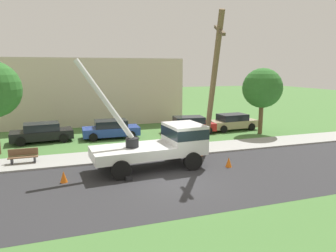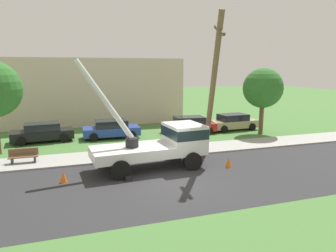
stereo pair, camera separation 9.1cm
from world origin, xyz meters
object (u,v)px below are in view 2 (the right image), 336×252
(traffic_cone_curbside, at_px, (200,151))
(utility_truck, at_px, (163,142))
(leaning_utility_pole, at_px, (213,87))
(parked_sedan_black, at_px, (42,132))
(parked_sedan_blue, at_px, (111,129))
(parked_sedan_red, at_px, (189,125))
(parked_sedan_tan, at_px, (233,122))
(park_bench, at_px, (24,156))
(traffic_cone_behind, at_px, (63,177))
(traffic_cone_ahead, at_px, (229,162))
(roadside_tree_far, at_px, (263,88))

(traffic_cone_curbside, bearing_deg, utility_truck, -155.27)
(leaning_utility_pole, height_order, parked_sedan_black, leaning_utility_pole)
(parked_sedan_blue, distance_m, parked_sedan_red, 6.56)
(parked_sedan_tan, height_order, park_bench, parked_sedan_tan)
(traffic_cone_behind, xyz_separation_m, parked_sedan_black, (-1.51, 9.43, 0.43))
(parked_sedan_black, distance_m, park_bench, 5.69)
(leaning_utility_pole, xyz_separation_m, traffic_cone_ahead, (0.25, -1.74, -4.11))
(leaning_utility_pole, height_order, park_bench, leaning_utility_pole)
(parked_sedan_black, xyz_separation_m, parked_sedan_tan, (15.95, -0.41, 0.00))
(traffic_cone_behind, bearing_deg, park_bench, 120.07)
(utility_truck, xyz_separation_m, leaning_utility_pole, (3.21, 0.45, 2.99))
(parked_sedan_tan, relative_size, roadside_tree_far, 0.82)
(traffic_cone_ahead, bearing_deg, parked_sedan_red, 81.65)
(traffic_cone_curbside, xyz_separation_m, parked_sedan_blue, (-4.61, 6.94, 0.43))
(leaning_utility_pole, height_order, parked_sedan_red, leaning_utility_pole)
(parked_sedan_tan, xyz_separation_m, roadside_tree_far, (1.43, -2.18, 3.11))
(parked_sedan_black, height_order, roadside_tree_far, roadside_tree_far)
(traffic_cone_behind, height_order, parked_sedan_black, parked_sedan_black)
(traffic_cone_behind, height_order, parked_sedan_blue, parked_sedan_blue)
(utility_truck, xyz_separation_m, traffic_cone_behind, (-5.34, -0.87, -1.13))
(leaning_utility_pole, relative_size, traffic_cone_curbside, 15.33)
(parked_sedan_red, height_order, parked_sedan_tan, same)
(traffic_cone_curbside, bearing_deg, traffic_cone_ahead, -77.46)
(traffic_cone_behind, relative_size, parked_sedan_red, 0.12)
(roadside_tree_far, bearing_deg, leaning_utility_pole, -143.00)
(traffic_cone_curbside, height_order, parked_sedan_red, parked_sedan_red)
(parked_sedan_black, relative_size, parked_sedan_red, 1.00)
(leaning_utility_pole, height_order, parked_sedan_blue, leaning_utility_pole)
(traffic_cone_ahead, height_order, roadside_tree_far, roadside_tree_far)
(utility_truck, relative_size, leaning_utility_pole, 0.81)
(traffic_cone_ahead, height_order, parked_sedan_blue, parked_sedan_blue)
(utility_truck, distance_m, parked_sedan_tan, 12.24)
(park_bench, bearing_deg, traffic_cone_ahead, -20.93)
(leaning_utility_pole, distance_m, parked_sedan_black, 13.44)
(parked_sedan_blue, height_order, roadside_tree_far, roadside_tree_far)
(parked_sedan_blue, relative_size, parked_sedan_red, 0.97)
(traffic_cone_ahead, xyz_separation_m, park_bench, (-10.99, 4.20, 0.18))
(roadside_tree_far, bearing_deg, parked_sedan_red, 160.27)
(parked_sedan_red, relative_size, roadside_tree_far, 0.83)
(traffic_cone_behind, bearing_deg, parked_sedan_tan, 31.99)
(utility_truck, distance_m, traffic_cone_behind, 5.53)
(traffic_cone_ahead, xyz_separation_m, parked_sedan_tan, (5.64, 9.44, 0.43))
(parked_sedan_tan, height_order, roadside_tree_far, roadside_tree_far)
(leaning_utility_pole, bearing_deg, roadside_tree_far, 37.00)
(park_bench, bearing_deg, parked_sedan_blue, 42.65)
(leaning_utility_pole, distance_m, roadside_tree_far, 9.18)
(traffic_cone_curbside, bearing_deg, leaning_utility_pole, -69.10)
(utility_truck, xyz_separation_m, traffic_cone_curbside, (2.88, 1.33, -1.13))
(traffic_cone_curbside, bearing_deg, roadside_tree_far, 31.25)
(roadside_tree_far, bearing_deg, parked_sedan_tan, 123.27)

